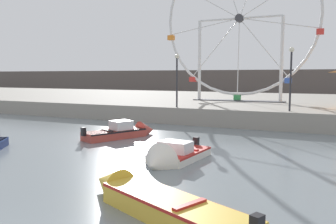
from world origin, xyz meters
The scene contains 8 objects.
quay_promenade centered at (0.00, 31.78, 0.59)m, with size 110.00×24.53×1.19m, color gray.
distant_town_skyline centered at (0.00, 58.02, 2.20)m, with size 140.00×3.00×4.40m, color #564C47.
motorboat_faded_red centered at (-4.29, 13.87, 0.30)m, with size 2.93×4.49×1.28m.
motorboat_mustard_yellow centered at (2.03, 4.89, 0.29)m, with size 5.59×3.24×1.14m.
motorboat_white_red_stripe centered at (0.45, 9.57, 0.24)m, with size 1.88×3.84×1.47m.
ferris_wheel_white_frame centered at (-1.32, 27.86, 8.16)m, with size 13.53×1.20×13.89m.
promenade_lamp_near centered at (3.78, 20.49, 3.81)m, with size 0.32×0.32×4.02m.
promenade_lamp_far centered at (-3.85, 20.11, 3.66)m, with size 0.32×0.32×3.76m.
Camera 1 is at (6.04, -2.71, 3.44)m, focal length 37.30 mm.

